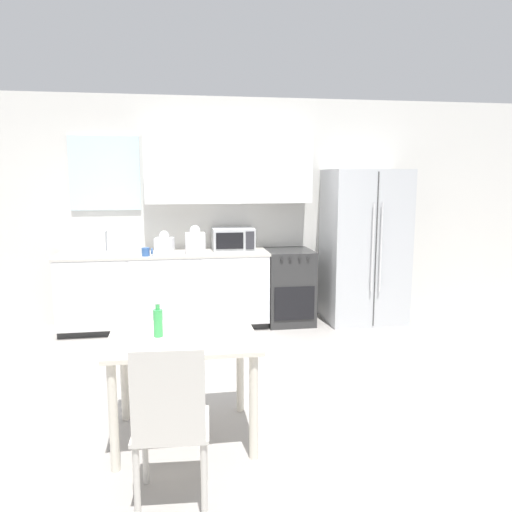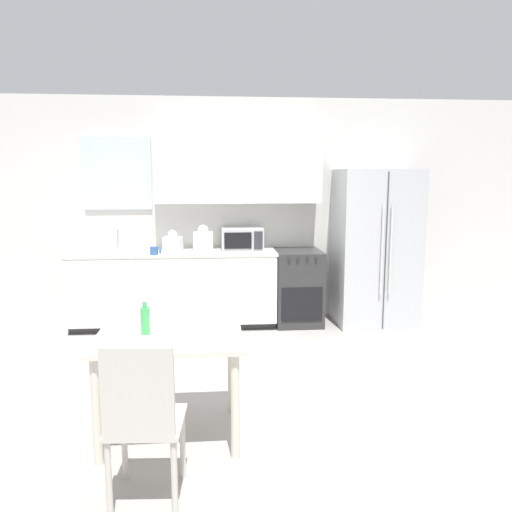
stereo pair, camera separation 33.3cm
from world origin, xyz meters
name	(u,v)px [view 2 (the right image)]	position (x,y,z in m)	size (l,w,h in m)	color
ground_plane	(220,393)	(0.00, 0.00, 0.00)	(12.00, 12.00, 0.00)	gray
wall_back	(219,202)	(0.04, 2.23, 1.46)	(12.00, 0.38, 2.70)	silver
kitchen_counter	(175,289)	(-0.50, 1.93, 0.45)	(2.39, 0.64, 0.90)	#333333
oven_range	(298,287)	(0.97, 1.93, 0.44)	(0.55, 0.64, 0.89)	#2D2D2D
refrigerator	(375,247)	(1.90, 1.88, 0.92)	(0.93, 0.77, 1.85)	silver
kitchen_sink	(116,251)	(-1.16, 1.94, 0.91)	(0.65, 0.41, 0.26)	#B7BABC
microwave	(242,239)	(0.31, 2.03, 1.03)	(0.49, 0.36, 0.26)	#B7BABC
coffee_mug	(155,251)	(-0.69, 1.71, 0.94)	(0.12, 0.09, 0.09)	#335999
grocery_bag_0	(203,241)	(-0.15, 1.78, 1.04)	(0.22, 0.19, 0.32)	white
grocery_bag_1	(173,243)	(-0.49, 1.79, 1.01)	(0.23, 0.20, 0.27)	white
dining_table	(170,350)	(-0.34, -0.63, 0.61)	(0.97, 0.78, 0.72)	beige
dining_chair_near	(142,414)	(-0.42, -1.40, 0.54)	(0.43, 0.43, 0.93)	beige
drink_bottle	(145,320)	(-0.49, -0.62, 0.82)	(0.06, 0.06, 0.24)	#3FB259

